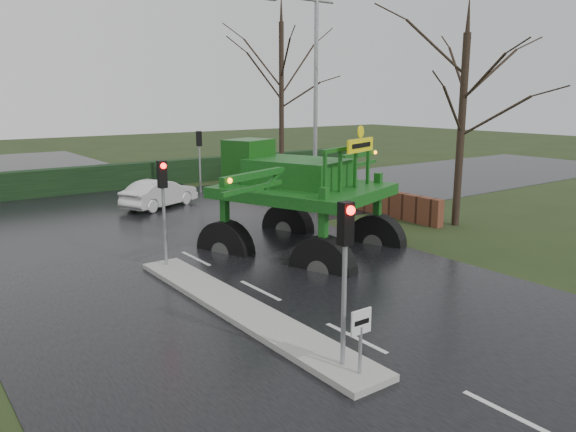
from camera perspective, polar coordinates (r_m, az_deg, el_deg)
ground at (r=13.38m, az=6.87°, el=-12.27°), size 140.00×140.00×0.00m
road_main at (r=21.33m, az=-11.82°, el=-3.06°), size 14.00×80.00×0.02m
road_cross at (r=26.77m, az=-17.21°, el=-0.26°), size 80.00×12.00×0.02m
median_island at (r=14.82m, az=-4.95°, el=-9.37°), size 1.20×10.00×0.16m
hedge_row at (r=34.20m, az=-21.77°, el=3.30°), size 44.00×0.90×1.50m
brick_wall at (r=31.59m, az=0.97°, el=3.22°), size 0.40×20.00×1.20m
keep_left_sign at (r=11.14m, az=7.41°, el=-11.53°), size 0.50×0.07×1.35m
traffic_signal_near at (r=10.96m, az=5.85°, el=-3.37°), size 0.26×0.33×3.52m
traffic_signal_mid at (r=18.03m, az=-12.59°, el=2.54°), size 0.26×0.33×3.52m
traffic_signal_far at (r=32.58m, az=-9.01°, el=6.88°), size 0.26×0.33×3.52m
street_light_right at (r=26.63m, az=2.32°, el=13.19°), size 3.85×0.30×10.00m
tree_right_near at (r=24.83m, az=17.34°, el=10.90°), size 5.60×5.60×9.64m
tree_right_far at (r=36.72m, az=-0.67°, el=13.71°), size 7.00×7.00×12.05m
crop_sprayer at (r=17.67m, az=2.91°, el=2.90°), size 9.57×7.51×5.65m
white_sedan at (r=28.86m, az=-12.84°, el=0.85°), size 4.45×3.09×1.39m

